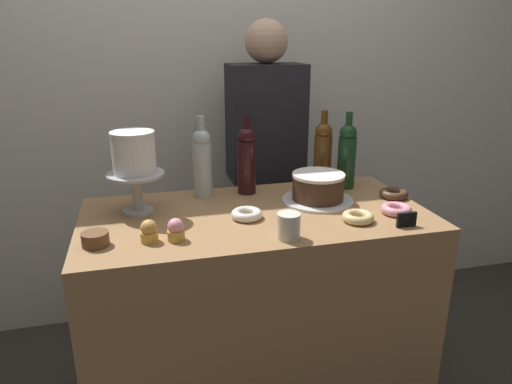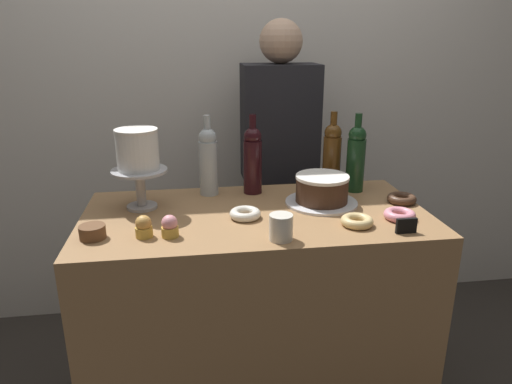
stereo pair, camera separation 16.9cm
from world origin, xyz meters
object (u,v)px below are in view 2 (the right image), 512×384
object	(u,v)px
cake_stand_pedestal	(140,182)
donut_sugar	(245,214)
wine_bottle_dark_red	(253,159)
donut_pink	(400,215)
cupcake_caramel	(144,227)
donut_chocolate	(402,199)
wine_bottle_clear	(208,160)
barista_figure	(279,179)
cookie_stack	(92,232)
white_layer_cake	(137,149)
cupcake_strawberry	(170,227)
wine_bottle_green	(356,157)
donut_glazed	(357,221)
price_sign_chalkboard	(406,226)
coffee_cup_ceramic	(281,227)
chocolate_round_cake	(322,188)
wine_bottle_amber	(332,154)

from	to	relation	value
cake_stand_pedestal	donut_sugar	world-z (taller)	cake_stand_pedestal
wine_bottle_dark_red	donut_pink	distance (m)	0.62
cupcake_caramel	donut_sugar	size ratio (longest dim) A/B	0.66
donut_chocolate	cake_stand_pedestal	bearing A→B (deg)	175.24
donut_chocolate	wine_bottle_dark_red	bearing A→B (deg)	159.84
donut_sugar	cupcake_caramel	bearing A→B (deg)	-161.29
cake_stand_pedestal	cupcake_caramel	size ratio (longest dim) A/B	2.77
wine_bottle_clear	barista_figure	world-z (taller)	barista_figure
cupcake_caramel	cookie_stack	bearing A→B (deg)	175.73
white_layer_cake	donut_chocolate	size ratio (longest dim) A/B	1.38
cupcake_strawberry	wine_bottle_green	bearing A→B (deg)	26.32
cupcake_caramel	donut_glazed	size ratio (longest dim) A/B	0.66
cupcake_caramel	donut_sugar	world-z (taller)	cupcake_caramel
barista_figure	white_layer_cake	bearing A→B (deg)	-141.55
wine_bottle_dark_red	cookie_stack	size ratio (longest dim) A/B	3.87
donut_chocolate	price_sign_chalkboard	size ratio (longest dim) A/B	1.60
donut_pink	coffee_cup_ceramic	world-z (taller)	coffee_cup_ceramic
white_layer_cake	donut_glazed	distance (m)	0.83
cookie_stack	donut_glazed	bearing A→B (deg)	-1.20
donut_glazed	cookie_stack	world-z (taller)	cookie_stack
cake_stand_pedestal	chocolate_round_cake	bearing A→B (deg)	-4.21
coffee_cup_ceramic	donut_sugar	bearing A→B (deg)	114.44
wine_bottle_clear	donut_pink	size ratio (longest dim) A/B	2.91
wine_bottle_green	barista_figure	world-z (taller)	barista_figure
wine_bottle_amber	barista_figure	size ratio (longest dim) A/B	0.20
white_layer_cake	cookie_stack	xyz separation A→B (m)	(-0.13, -0.26, -0.21)
cookie_stack	wine_bottle_clear	bearing A→B (deg)	44.80
wine_bottle_clear	barista_figure	size ratio (longest dim) A/B	0.20
wine_bottle_dark_red	cupcake_strawberry	distance (m)	0.53
cupcake_caramel	wine_bottle_dark_red	bearing A→B (deg)	44.03
white_layer_cake	wine_bottle_amber	distance (m)	0.80
chocolate_round_cake	cupcake_caramel	world-z (taller)	chocolate_round_cake
donut_chocolate	donut_pink	bearing A→B (deg)	-116.98
cake_stand_pedestal	chocolate_round_cake	size ratio (longest dim) A/B	1.01
chocolate_round_cake	cupcake_strawberry	xyz separation A→B (m)	(-0.57, -0.23, -0.03)
cupcake_caramel	donut_pink	distance (m)	0.89
donut_chocolate	coffee_cup_ceramic	bearing A→B (deg)	-152.88
wine_bottle_green	donut_chocolate	world-z (taller)	wine_bottle_green
wine_bottle_dark_red	cupcake_caramel	bearing A→B (deg)	-135.97
wine_bottle_green	price_sign_chalkboard	size ratio (longest dim) A/B	4.65
cupcake_strawberry	wine_bottle_amber	bearing A→B (deg)	32.89
cake_stand_pedestal	donut_chocolate	distance (m)	1.01
donut_chocolate	coffee_cup_ceramic	size ratio (longest dim) A/B	1.32
wine_bottle_clear	cupcake_caramel	distance (m)	0.48
donut_sugar	coffee_cup_ceramic	world-z (taller)	coffee_cup_ceramic
cake_stand_pedestal	wine_bottle_clear	world-z (taller)	wine_bottle_clear
donut_chocolate	donut_glazed	world-z (taller)	same
chocolate_round_cake	cupcake_caramel	bearing A→B (deg)	-161.17
cupcake_caramel	donut_glazed	distance (m)	0.72
cake_stand_pedestal	wine_bottle_clear	xyz separation A→B (m)	(0.26, 0.13, 0.04)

